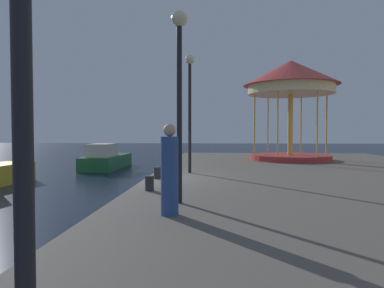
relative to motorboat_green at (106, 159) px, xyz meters
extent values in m
plane|color=black|center=(4.76, -10.23, -0.61)|extent=(120.00, 120.00, 0.00)
cube|color=#5B564F|center=(11.43, -10.23, -0.21)|extent=(13.35, 28.66, 0.80)
cube|color=#236638|center=(0.00, 0.20, -0.19)|extent=(1.96, 5.43, 0.85)
cube|color=beige|center=(0.00, -0.71, 0.63)|extent=(1.37, 2.39, 0.79)
cube|color=#4C6070|center=(0.00, 0.49, 0.79)|extent=(1.16, 0.11, 0.36)
cylinder|color=#B23333|center=(11.33, -2.24, 0.34)|extent=(4.49, 4.49, 0.30)
cylinder|color=gold|center=(11.33, -2.24, 2.19)|extent=(0.28, 0.28, 3.39)
cylinder|color=#F2E099|center=(11.33, -2.24, 4.13)|extent=(4.76, 4.76, 0.50)
cone|color=#C63D38|center=(11.33, -2.24, 5.08)|extent=(5.29, 5.29, 1.40)
cylinder|color=gold|center=(13.32, -2.24, 2.19)|extent=(0.08, 0.08, 3.39)
cylinder|color=gold|center=(12.33, -0.52, 2.19)|extent=(0.08, 0.08, 3.39)
cylinder|color=gold|center=(10.33, -0.52, 2.19)|extent=(0.08, 0.08, 3.39)
cylinder|color=gold|center=(9.34, -2.24, 2.19)|extent=(0.08, 0.08, 3.39)
cylinder|color=gold|center=(10.33, -3.97, 2.19)|extent=(0.08, 0.08, 3.39)
cylinder|color=gold|center=(12.33, -3.97, 2.19)|extent=(0.08, 0.08, 3.39)
cylinder|color=black|center=(6.02, -20.26, 2.32)|extent=(0.12, 0.12, 4.25)
cylinder|color=black|center=(6.35, -14.53, 2.14)|extent=(0.12, 0.12, 3.90)
sphere|color=#F9E5B2|center=(6.35, -14.53, 4.27)|extent=(0.36, 0.36, 0.36)
cylinder|color=black|center=(6.15, -8.80, 2.29)|extent=(0.12, 0.12, 4.19)
sphere|color=#F9E5B2|center=(6.15, -8.80, 4.56)|extent=(0.36, 0.36, 0.36)
cylinder|color=#2D2D33|center=(5.37, -12.95, 0.39)|extent=(0.24, 0.24, 0.40)
cylinder|color=#2D2D33|center=(5.18, -10.60, 0.39)|extent=(0.24, 0.24, 0.40)
cylinder|color=#2D4C8C|center=(6.28, -15.66, 0.94)|extent=(0.34, 0.34, 1.50)
sphere|color=tan|center=(6.28, -15.66, 1.81)|extent=(0.24, 0.24, 0.24)
camera|label=1|loc=(7.17, -22.27, 1.79)|focal=32.73mm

